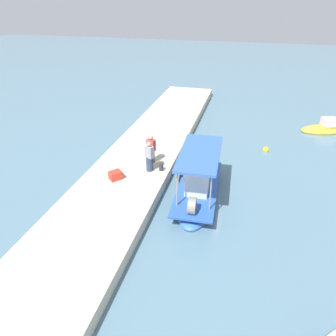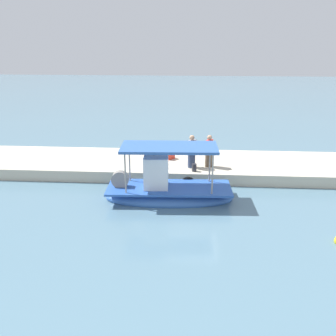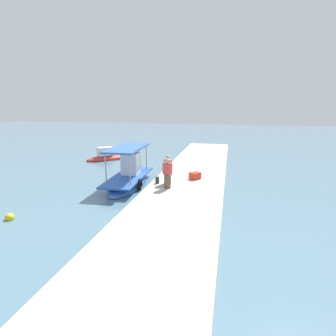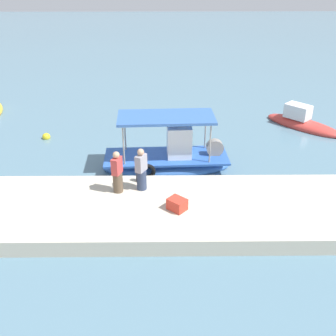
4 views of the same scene
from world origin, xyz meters
name	(u,v)px [view 4 (image 4 of 4)]	position (x,y,z in m)	size (l,w,h in m)	color
ground_plane	(144,168)	(0.00, 0.00, 0.00)	(120.00, 120.00, 0.00)	slate
dock_quay	(139,211)	(0.00, -4.12, 0.31)	(36.00, 4.50, 0.62)	beige
main_fishing_boat	(168,159)	(1.19, -0.01, 0.47)	(6.07, 2.34, 2.97)	#3A6DBF
fisherman_near_bollard	(117,174)	(-0.84, -3.15, 1.41)	(0.50, 0.56, 1.75)	brown
fisherman_by_crate	(141,171)	(0.08, -2.96, 1.42)	(0.54, 0.57, 1.78)	#2E3B58
mooring_bollard	(139,177)	(-0.07, -2.33, 0.82)	(0.24, 0.24, 0.41)	#2D2D33
cargo_crate	(177,204)	(1.46, -4.46, 0.84)	(0.64, 0.52, 0.45)	red
marker_buoy	(46,137)	(-5.52, 3.53, 0.09)	(0.44, 0.44, 0.44)	yellow
moored_boat_mid	(302,123)	(9.12, 5.07, 0.23)	(4.33, 4.40, 1.51)	#C23933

